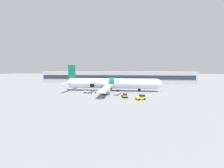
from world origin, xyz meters
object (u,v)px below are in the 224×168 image
baggage_tug_lead (117,93)px  baggage_tug_mid (141,97)px  ground_crew_loader_a (110,91)px  baggage_tug_rear (125,96)px  ground_crew_supervisor (106,91)px  suitcase_on_tarmac_upright (91,93)px  baggage_cart_loading (99,92)px  ground_crew_loader_b (106,90)px  ground_crew_driver (93,90)px  airplane (111,84)px  baggage_cart_queued (87,92)px

baggage_tug_lead → baggage_tug_mid: bearing=-43.8°
baggage_tug_mid → ground_crew_loader_a: bearing=134.4°
baggage_tug_rear → ground_crew_supervisor: size_ratio=2.07×
baggage_tug_mid → suitcase_on_tarmac_upright: size_ratio=4.20×
ground_crew_supervisor → suitcase_on_tarmac_upright: bearing=-151.5°
baggage_cart_loading → suitcase_on_tarmac_upright: size_ratio=4.54×
baggage_tug_lead → suitcase_on_tarmac_upright: 9.48m
ground_crew_loader_b → ground_crew_driver: ground_crew_loader_b is taller
airplane → baggage_tug_mid: airplane is taller
ground_crew_supervisor → airplane: bearing=75.7°
baggage_tug_lead → baggage_tug_mid: size_ratio=1.03×
baggage_cart_queued → ground_crew_loader_a: 8.50m
ground_crew_loader_a → suitcase_on_tarmac_upright: ground_crew_loader_a is taller
ground_crew_loader_b → ground_crew_supervisor: (0.42, -1.29, -0.12)m
baggage_tug_lead → ground_crew_loader_b: size_ratio=1.81×
baggage_cart_queued → ground_crew_supervisor: 7.22m
baggage_cart_loading → suitcase_on_tarmac_upright: bearing=-140.8°
baggage_tug_rear → ground_crew_driver: bearing=146.8°
airplane → baggage_tug_mid: bearing=-54.9°
baggage_tug_mid → baggage_cart_loading: 17.36m
baggage_tug_mid → ground_crew_supervisor: (-11.76, 10.43, 0.21)m
airplane → ground_crew_loader_b: (-1.61, -3.35, -2.07)m
baggage_tug_rear → ground_crew_loader_a: size_ratio=2.15×
baggage_tug_lead → baggage_cart_loading: 7.48m
ground_crew_driver → baggage_tug_rear: bearing=-33.2°
baggage_tug_lead → baggage_tug_mid: 10.27m
airplane → baggage_cart_queued: (-8.24, -6.09, -2.57)m
ground_crew_loader_b → baggage_tug_lead: bearing=-44.0°
baggage_cart_queued → suitcase_on_tarmac_upright: (1.96, -1.31, -0.14)m
baggage_cart_queued → baggage_tug_mid: bearing=-25.5°
baggage_cart_loading → baggage_cart_queued: size_ratio=1.04×
baggage_tug_rear → suitcase_on_tarmac_upright: size_ratio=4.33×
ground_crew_driver → ground_crew_supervisor: ground_crew_driver is taller
baggage_tug_mid → ground_crew_driver: size_ratio=1.83×
baggage_cart_queued → airplane: bearing=36.5°
baggage_tug_rear → ground_crew_loader_a: bearing=125.4°
suitcase_on_tarmac_upright → ground_crew_supervisor: bearing=28.5°
baggage_cart_queued → ground_crew_driver: ground_crew_driver is taller
airplane → ground_crew_loader_a: 4.89m
ground_crew_loader_b → baggage_cart_loading: bearing=-137.2°
baggage_tug_lead → ground_crew_loader_b: ground_crew_loader_b is taller
baggage_tug_lead → ground_crew_loader_b: (-4.78, 4.61, 0.23)m
airplane → ground_crew_driver: size_ratio=22.24×
airplane → baggage_tug_rear: (5.82, -12.45, -2.44)m
ground_crew_loader_a → ground_crew_supervisor: (-1.26, -0.28, 0.03)m
airplane → baggage_tug_rear: bearing=-64.9°
ground_crew_loader_b → baggage_cart_queued: bearing=-157.5°
airplane → suitcase_on_tarmac_upright: size_ratio=51.11×
baggage_cart_loading → baggage_tug_lead: bearing=-19.7°
ground_crew_supervisor → ground_crew_loader_a: bearing=12.7°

